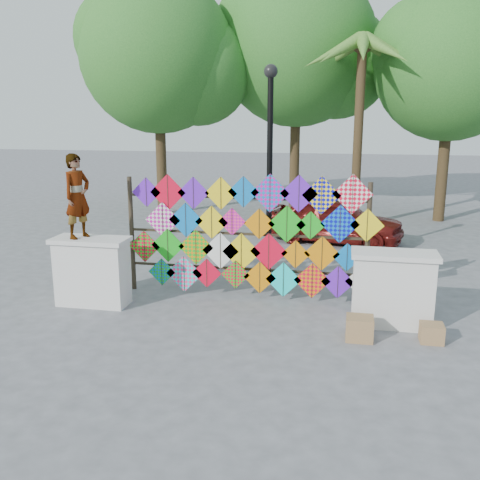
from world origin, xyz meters
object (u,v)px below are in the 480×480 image
(kite_rack, at_px, (250,236))
(vendor_woman, at_px, (77,196))
(sedan, at_px, (334,220))
(lamppost, at_px, (270,154))

(kite_rack, height_order, vendor_woman, vendor_woman)
(sedan, relative_size, lamppost, 0.84)
(kite_rack, xyz_separation_m, lamppost, (0.19, 1.28, 1.46))
(kite_rack, height_order, sedan, kite_rack)
(kite_rack, distance_m, sedan, 5.23)
(vendor_woman, relative_size, sedan, 0.41)
(kite_rack, distance_m, lamppost, 1.95)
(sedan, bearing_deg, lamppost, 173.16)
(kite_rack, distance_m, vendor_woman, 3.25)
(vendor_woman, height_order, lamppost, lamppost)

